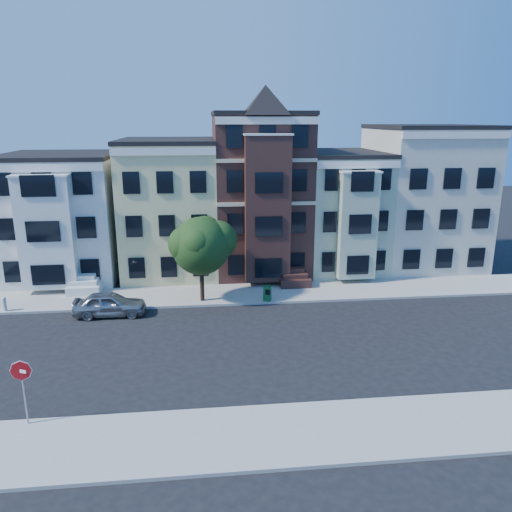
{
  "coord_description": "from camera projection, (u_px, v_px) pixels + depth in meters",
  "views": [
    {
      "loc": [
        -4.56,
        -24.43,
        11.81
      ],
      "look_at": [
        -1.55,
        2.85,
        4.2
      ],
      "focal_mm": 35.0,
      "sensor_mm": 36.0,
      "label": 1
    }
  ],
  "objects": [
    {
      "name": "parked_car",
      "position": [
        110.0,
        304.0,
        30.72
      ],
      "size": [
        4.39,
        1.78,
        1.49
      ],
      "primitive_type": "imported",
      "rotation": [
        0.0,
        0.0,
        1.57
      ],
      "color": "#999A9F",
      "rests_on": "ground"
    },
    {
      "name": "house_cream",
      "position": [
        423.0,
        198.0,
        40.88
      ],
      "size": [
        8.0,
        9.0,
        11.0
      ],
      "primitive_type": "cube",
      "color": "beige",
      "rests_on": "ground"
    },
    {
      "name": "stop_sign",
      "position": [
        24.0,
        388.0,
        19.32
      ],
      "size": [
        0.83,
        0.42,
        3.09
      ],
      "primitive_type": null,
      "rotation": [
        0.0,
        0.0,
        -0.37
      ],
      "color": "#A60D11",
      "rests_on": "near_sidewalk"
    },
    {
      "name": "newspaper_box",
      "position": [
        267.0,
        293.0,
        32.85
      ],
      "size": [
        0.59,
        0.56,
        1.03
      ],
      "primitive_type": "cube",
      "rotation": [
        0.0,
        0.0,
        -0.41
      ],
      "color": "#185B2B",
      "rests_on": "far_sidewalk"
    },
    {
      "name": "far_sidewalk",
      "position": [
        270.0,
        293.0,
        34.68
      ],
      "size": [
        60.0,
        4.0,
        0.15
      ],
      "primitive_type": "cube",
      "color": "#9E9B93",
      "rests_on": "ground"
    },
    {
      "name": "near_sidewalk",
      "position": [
        326.0,
        431.0,
        19.35
      ],
      "size": [
        60.0,
        4.0,
        0.15
      ],
      "primitive_type": "cube",
      "color": "#9E9B93",
      "rests_on": "ground"
    },
    {
      "name": "house_yellow",
      "position": [
        170.0,
        209.0,
        38.85
      ],
      "size": [
        7.0,
        9.0,
        10.0
      ],
      "primitive_type": "cube",
      "color": "beige",
      "rests_on": "ground"
    },
    {
      "name": "house_brown",
      "position": [
        259.0,
        194.0,
        39.32
      ],
      "size": [
        7.0,
        9.0,
        12.0
      ],
      "primitive_type": "cube",
      "color": "#3D201B",
      "rests_on": "ground"
    },
    {
      "name": "ground",
      "position": [
        290.0,
        344.0,
        27.04
      ],
      "size": [
        120.0,
        120.0,
        0.0
      ],
      "primitive_type": "plane",
      "color": "black"
    },
    {
      "name": "street_tree",
      "position": [
        201.0,
        250.0,
        32.12
      ],
      "size": [
        6.51,
        6.51,
        6.92
      ],
      "primitive_type": null,
      "rotation": [
        0.0,
        0.0,
        -0.1
      ],
      "color": "#284E1A",
      "rests_on": "far_sidewalk"
    },
    {
      "name": "house_green",
      "position": [
        339.0,
        211.0,
        40.41
      ],
      "size": [
        6.0,
        9.0,
        9.0
      ],
      "primitive_type": "cube",
      "color": "#A4B599",
      "rests_on": "ground"
    },
    {
      "name": "fire_hydrant",
      "position": [
        5.0,
        305.0,
        31.14
      ],
      "size": [
        0.33,
        0.33,
        0.74
      ],
      "primitive_type": "cylinder",
      "rotation": [
        0.0,
        0.0,
        0.36
      ],
      "color": "beige",
      "rests_on": "far_sidewalk"
    },
    {
      "name": "house_white",
      "position": [
        65.0,
        217.0,
        38.14
      ],
      "size": [
        8.0,
        9.0,
        9.0
      ],
      "primitive_type": "cube",
      "color": "silver",
      "rests_on": "ground"
    }
  ]
}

